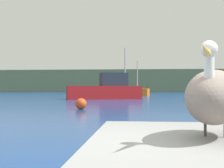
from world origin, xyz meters
TOP-DOWN VIEW (x-y plane):
  - hillside_backdrop at (0.00, 73.28)m, footprint 140.00×14.14m
  - pelican at (0.81, 0.30)m, footprint 0.91×1.50m
  - fishing_boat_orange at (-2.92, 40.22)m, footprint 7.93×3.60m
  - fishing_boat_red at (-3.28, 27.14)m, footprint 7.46×4.21m
  - mooring_buoy at (-3.04, 13.12)m, footprint 0.59×0.59m

SIDE VIEW (x-z plane):
  - mooring_buoy at x=-3.04m, z-range 0.00..0.59m
  - fishing_boat_orange at x=-2.92m, z-range -1.53..3.24m
  - fishing_boat_red at x=-3.28m, z-range -1.58..3.47m
  - pelican at x=0.81m, z-range 0.62..1.55m
  - hillside_backdrop at x=0.00m, z-range 0.00..5.11m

